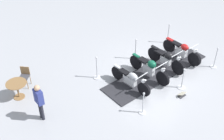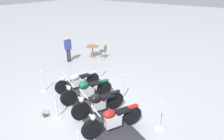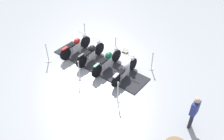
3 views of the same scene
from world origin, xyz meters
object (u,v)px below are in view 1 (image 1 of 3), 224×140
at_px(info_placard, 182,95).
at_px(cafe_chair_near_table, 25,75).
at_px(stanchion_right_mid, 182,82).
at_px(motorcycle_black, 166,59).
at_px(stanchion_right_rear, 215,61).
at_px(motorcycle_chrome, 131,79).
at_px(stanchion_right_front, 143,106).
at_px(cafe_table, 17,87).
at_px(stanchion_left_mid, 135,52).
at_px(stanchion_left_front, 97,71).
at_px(stanchion_left_rear, 168,37).
at_px(motorcycle_maroon, 182,51).
at_px(motorcycle_forest, 150,68).
at_px(bystander_person, 39,99).

bearing_deg(info_placard, cafe_chair_near_table, -46.26).
xyz_separation_m(stanchion_right_mid, info_placard, (-0.15, 0.53, -0.24)).
height_order(motorcycle_black, stanchion_right_rear, motorcycle_black).
relative_size(motorcycle_chrome, stanchion_right_front, 2.00).
bearing_deg(cafe_table, stanchion_left_mid, -126.57).
height_order(stanchion_left_front, stanchion_right_mid, stanchion_left_front).
height_order(stanchion_left_front, stanchion_right_rear, stanchion_left_front).
bearing_deg(stanchion_left_mid, motorcycle_black, 174.79).
xyz_separation_m(motorcycle_chrome, stanchion_right_front, (-0.98, 1.24, -0.11)).
distance_m(stanchion_left_rear, cafe_table, 8.14).
xyz_separation_m(motorcycle_maroon, stanchion_left_rear, (1.03, -1.26, -0.12)).
bearing_deg(stanchion_right_rear, stanchion_right_front, 63.88).
xyz_separation_m(motorcycle_forest, motorcycle_maroon, (-0.98, -2.05, -0.04)).
distance_m(motorcycle_chrome, stanchion_left_mid, 2.27).
bearing_deg(bystander_person, stanchion_left_rear, 5.86).
bearing_deg(stanchion_right_front, stanchion_right_rear, -116.12).
relative_size(motorcycle_black, cafe_table, 2.39).
height_order(stanchion_left_rear, info_placard, stanchion_left_rear).
distance_m(motorcycle_chrome, stanchion_right_front, 1.58).
relative_size(cafe_table, bystander_person, 0.52).
bearing_deg(stanchion_left_mid, bystander_person, 70.65).
xyz_separation_m(stanchion_left_front, stanchion_left_rear, (-2.10, -4.28, 0.02)).
distance_m(stanchion_right_rear, info_placard, 2.83).
relative_size(motorcycle_forest, stanchion_left_rear, 1.92).
height_order(motorcycle_chrome, stanchion_right_rear, stanchion_right_rear).
relative_size(motorcycle_black, stanchion_left_rear, 1.80).
bearing_deg(stanchion_right_front, cafe_chair_near_table, 4.75).
xyz_separation_m(stanchion_right_front, stanchion_left_rear, (0.52, -5.56, 0.00)).
bearing_deg(stanchion_right_mid, stanchion_left_rear, -65.33).
xyz_separation_m(motorcycle_black, cafe_chair_near_table, (5.25, 3.72, 0.00)).
bearing_deg(stanchion_right_rear, motorcycle_maroon, -0.84).
bearing_deg(motorcycle_black, stanchion_left_mid, -160.29).
relative_size(stanchion_right_front, cafe_table, 1.23).
height_order(motorcycle_forest, info_placard, motorcycle_forest).
bearing_deg(cafe_chair_near_table, motorcycle_maroon, 114.12).
bearing_deg(bystander_person, stanchion_left_front, 12.87).
xyz_separation_m(stanchion_left_rear, cafe_table, (4.50, 6.79, 0.20)).
xyz_separation_m(motorcycle_maroon, cafe_chair_near_table, (5.74, 4.74, 0.04)).
bearing_deg(stanchion_left_rear, motorcycle_forest, 90.78).
xyz_separation_m(motorcycle_chrome, bystander_person, (2.44, 3.08, 0.50)).
bearing_deg(motorcycle_forest, motorcycle_maroon, 89.29).
xyz_separation_m(cafe_chair_near_table, bystander_person, (-1.81, 1.41, 0.43)).
height_order(cafe_table, cafe_chair_near_table, cafe_chair_near_table).
height_order(motorcycle_chrome, motorcycle_black, motorcycle_black).
bearing_deg(stanchion_right_front, stanchion_right_mid, -116.12).
relative_size(motorcycle_maroon, stanchion_left_mid, 1.84).
distance_m(cafe_chair_near_table, bystander_person, 2.34).
xyz_separation_m(info_placard, cafe_table, (6.22, 2.83, 0.50)).
height_order(stanchion_right_mid, info_placard, stanchion_right_mid).
relative_size(stanchion_left_mid, bystander_person, 0.69).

